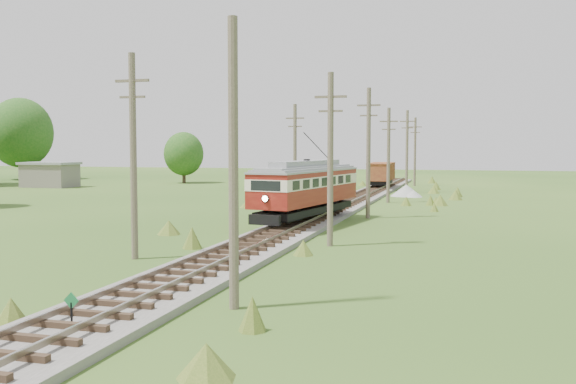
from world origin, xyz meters
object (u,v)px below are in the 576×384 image
(streetcar, at_px, (307,185))
(gravel_pile, at_px, (407,191))
(switch_marker, at_px, (71,309))
(gondola, at_px, (381,173))

(streetcar, xyz_separation_m, gravel_pile, (3.97, 25.51, -1.95))
(switch_marker, bearing_deg, gondola, 89.81)
(gravel_pile, bearing_deg, switch_marker, -94.74)
(gondola, distance_m, gravel_pile, 10.89)
(switch_marker, relative_size, streetcar, 0.09)
(switch_marker, xyz_separation_m, streetcar, (0.20, 24.81, 1.87))
(streetcar, distance_m, gravel_pile, 25.89)
(streetcar, bearing_deg, switch_marker, -80.97)
(switch_marker, xyz_separation_m, gondola, (0.20, 60.36, 1.31))
(streetcar, relative_size, gravel_pile, 3.40)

